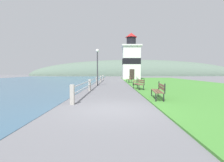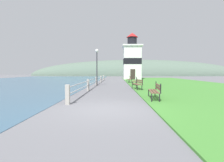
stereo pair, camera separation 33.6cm
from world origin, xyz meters
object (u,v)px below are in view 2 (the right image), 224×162
(park_bench_near, at_px, (155,90))
(park_bench_far, at_px, (135,81))
(lighthouse, at_px, (132,60))
(lamp_post, at_px, (97,60))
(park_bench_midway, at_px, (138,83))
(park_bench_by_lighthouse, at_px, (130,79))

(park_bench_near, distance_m, park_bench_far, 10.01)
(park_bench_near, height_order, park_bench_far, same)
(lighthouse, height_order, lamp_post, lighthouse)
(park_bench_near, relative_size, park_bench_midway, 1.01)
(park_bench_midway, height_order, park_bench_far, same)
(park_bench_far, xyz_separation_m, lighthouse, (1.02, 15.12, 3.31))
(park_bench_midway, height_order, lighthouse, lighthouse)
(park_bench_midway, xyz_separation_m, lamp_post, (-3.91, 4.20, 2.20))
(park_bench_far, distance_m, lamp_post, 4.76)
(park_bench_midway, distance_m, park_bench_far, 4.67)
(lighthouse, bearing_deg, park_bench_near, -92.35)
(park_bench_midway, relative_size, park_bench_by_lighthouse, 1.05)
(park_bench_by_lighthouse, relative_size, lamp_post, 0.48)
(park_bench_midway, relative_size, lamp_post, 0.50)
(park_bench_far, height_order, park_bench_by_lighthouse, same)
(park_bench_near, xyz_separation_m, park_bench_far, (0.02, 10.01, -0.00))
(park_bench_midway, xyz_separation_m, park_bench_by_lighthouse, (0.04, 9.29, -0.00))
(park_bench_near, bearing_deg, park_bench_far, -83.82)
(park_bench_near, distance_m, park_bench_by_lighthouse, 14.64)
(park_bench_by_lighthouse, bearing_deg, park_bench_midway, 86.33)
(park_bench_far, bearing_deg, park_bench_midway, 93.85)
(park_bench_by_lighthouse, bearing_deg, park_bench_far, 89.60)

